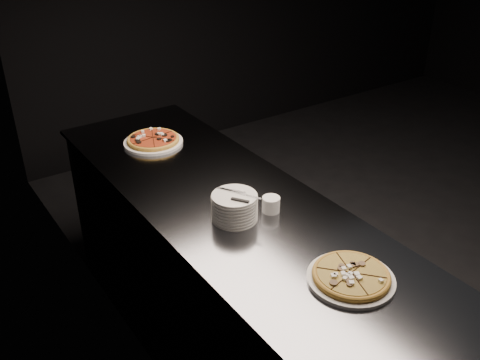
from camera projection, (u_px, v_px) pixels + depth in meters
floor at (480, 226)px, 3.84m from camera, size 5.00×5.00×0.00m
wall_left at (147, 120)px, 1.92m from camera, size 0.02×5.00×2.80m
counter at (234, 285)px, 2.56m from camera, size 0.74×2.44×0.92m
pizza_mushroom at (351, 276)px, 1.87m from camera, size 0.32×0.32×0.04m
pizza_tomato at (153, 140)px, 2.87m from camera, size 0.32×0.32×0.04m
plate_stack at (234, 207)px, 2.20m from camera, size 0.19×0.19×0.11m
cutlery at (238, 196)px, 2.17m from camera, size 0.09×0.19×0.01m
ramekin at (271, 204)px, 2.27m from camera, size 0.08×0.08×0.07m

